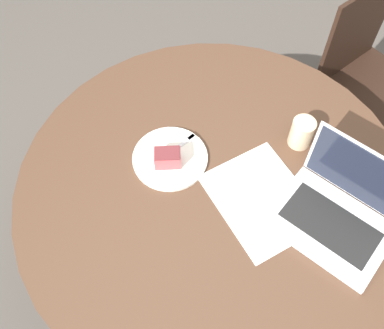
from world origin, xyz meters
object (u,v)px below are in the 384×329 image
object	(u,v)px
coffee_glass	(302,133)
laptop	(339,213)
chair	(365,83)
plate	(170,158)

from	to	relation	value
coffee_glass	laptop	bearing A→B (deg)	-23.85
chair	coffee_glass	xyz separation A→B (m)	(0.13, -0.64, 0.31)
chair	laptop	xyz separation A→B (m)	(0.40, -0.76, 0.30)
plate	chair	bearing A→B (deg)	85.34
plate	laptop	bearing A→B (deg)	28.37
coffee_glass	laptop	distance (m)	0.30
chair	laptop	size ratio (longest dim) A/B	2.28
laptop	chair	bearing A→B (deg)	-74.20
chair	plate	bearing A→B (deg)	-5.35
chair	laptop	bearing A→B (deg)	27.42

